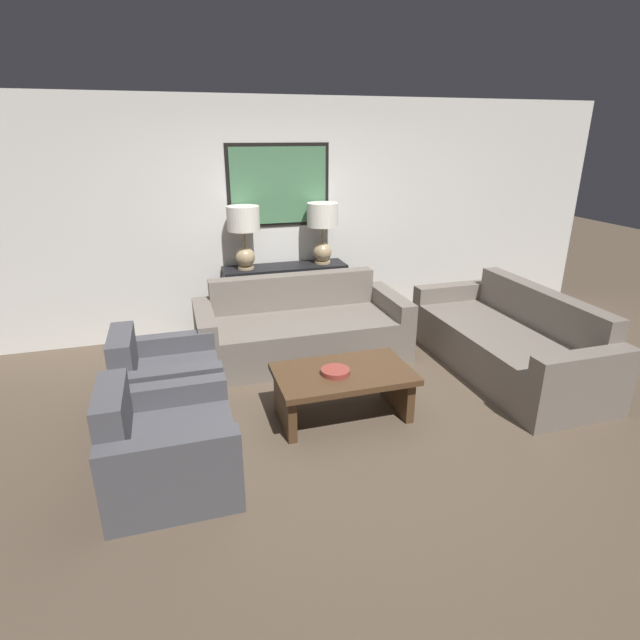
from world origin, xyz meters
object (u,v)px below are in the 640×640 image
object	(u,v)px
couch_by_back_wall	(301,331)
armchair_near_back_wall	(165,385)
console_table	(286,299)
armchair_near_camera	(167,449)
coffee_table	(343,384)
table_lamp_left	(244,228)
decorative_bowl	(335,371)
table_lamp_right	(322,224)
couch_by_side	(508,344)

from	to	relation	value
couch_by_back_wall	armchair_near_back_wall	size ratio (longest dim) A/B	2.51
console_table	armchair_near_camera	distance (m)	2.87
console_table	armchair_near_back_wall	size ratio (longest dim) A/B	1.64
couch_by_back_wall	coffee_table	world-z (taller)	couch_by_back_wall
table_lamp_left	couch_by_back_wall	bearing A→B (deg)	-57.78
table_lamp_left	couch_by_back_wall	distance (m)	1.30
coffee_table	armchair_near_back_wall	size ratio (longest dim) A/B	1.30
console_table	decorative_bowl	distance (m)	2.05
couch_by_back_wall	table_lamp_right	bearing A→B (deg)	57.78
console_table	table_lamp_right	distance (m)	0.98
couch_by_back_wall	table_lamp_left	bearing A→B (deg)	122.22
console_table	couch_by_side	size ratio (longest dim) A/B	0.65
console_table	couch_by_side	bearing A→B (deg)	-41.22
couch_by_back_wall	armchair_near_camera	size ratio (longest dim) A/B	2.51
armchair_near_camera	armchair_near_back_wall	bearing A→B (deg)	90.00
couch_by_side	console_table	bearing A→B (deg)	138.78
console_table	couch_by_back_wall	distance (m)	0.73
armchair_near_back_wall	coffee_table	bearing A→B (deg)	-18.50
console_table	decorative_bowl	world-z (taller)	console_table
couch_by_side	decorative_bowl	distance (m)	2.00
table_lamp_right	coffee_table	distance (m)	2.28
couch_by_back_wall	decorative_bowl	xyz separation A→B (m)	(-0.06, -1.33, 0.16)
table_lamp_left	coffee_table	size ratio (longest dim) A/B	0.62
console_table	armchair_near_camera	world-z (taller)	console_table
couch_by_back_wall	couch_by_side	distance (m)	2.11
table_lamp_right	coffee_table	world-z (taller)	table_lamp_right
couch_by_back_wall	coffee_table	xyz separation A→B (m)	(0.01, -1.30, 0.03)
couch_by_side	armchair_near_back_wall	world-z (taller)	couch_by_side
couch_by_side	table_lamp_left	bearing A→B (deg)	144.75
decorative_bowl	armchair_near_camera	bearing A→B (deg)	-161.52
table_lamp_left	armchair_near_back_wall	world-z (taller)	table_lamp_left
table_lamp_right	couch_by_side	world-z (taller)	table_lamp_right
table_lamp_left	coffee_table	bearing A→B (deg)	-76.98
console_table	table_lamp_left	size ratio (longest dim) A/B	2.04
couch_by_side	coffee_table	distance (m)	1.91
couch_by_back_wall	decorative_bowl	bearing A→B (deg)	-92.73
couch_by_side	coffee_table	world-z (taller)	couch_by_side
table_lamp_left	decorative_bowl	world-z (taller)	table_lamp_left
console_table	armchair_near_back_wall	distance (m)	2.09
table_lamp_right	decorative_bowl	xyz separation A→B (m)	(-0.52, -2.05, -0.83)
table_lamp_left	couch_by_back_wall	size ratio (longest dim) A/B	0.32
table_lamp_right	couch_by_back_wall	bearing A→B (deg)	-122.22
table_lamp_right	console_table	bearing A→B (deg)	180.00
console_table	armchair_near_camera	xyz separation A→B (m)	(-1.40, -2.50, -0.13)
coffee_table	armchair_near_camera	bearing A→B (deg)	-161.50
decorative_bowl	table_lamp_left	bearing A→B (deg)	100.77
table_lamp_right	coffee_table	size ratio (longest dim) A/B	0.62
couch_by_side	coffee_table	size ratio (longest dim) A/B	1.94
console_table	couch_by_side	xyz separation A→B (m)	(1.89, -1.66, -0.13)
table_lamp_right	armchair_near_back_wall	bearing A→B (deg)	-140.14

